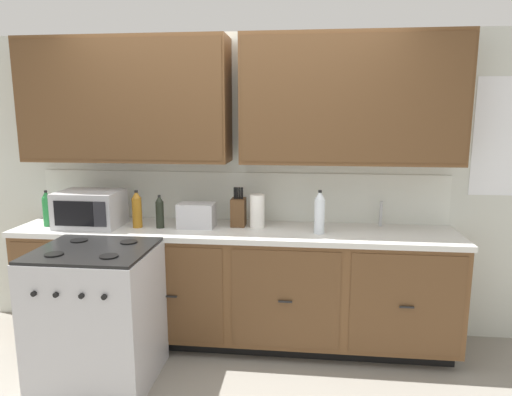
{
  "coord_description": "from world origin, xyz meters",
  "views": [
    {
      "loc": [
        0.55,
        -3.08,
        1.82
      ],
      "look_at": [
        0.18,
        0.27,
        1.19
      ],
      "focal_mm": 32.02,
      "sensor_mm": 36.0,
      "label": 1
    }
  ],
  "objects": [
    {
      "name": "bottle_amber",
      "position": [
        -0.75,
        0.26,
        1.08
      ],
      "size": [
        0.08,
        0.08,
        0.29
      ],
      "color": "#9E6619",
      "rests_on": "counter_run"
    },
    {
      "name": "bottle_green",
      "position": [
        -1.47,
        0.22,
        1.08
      ],
      "size": [
        0.07,
        0.07,
        0.29
      ],
      "color": "#237A38",
      "rests_on": "counter_run"
    },
    {
      "name": "counter_run",
      "position": [
        0.0,
        0.3,
        0.48
      ],
      "size": [
        3.4,
        0.64,
        0.94
      ],
      "color": "black",
      "rests_on": "ground_plane"
    },
    {
      "name": "bottle_dark",
      "position": [
        -0.57,
        0.26,
        1.07
      ],
      "size": [
        0.06,
        0.06,
        0.26
      ],
      "color": "black",
      "rests_on": "counter_run"
    },
    {
      "name": "sink_faucet",
      "position": [
        1.14,
        0.51,
        1.04
      ],
      "size": [
        0.02,
        0.02,
        0.2
      ],
      "primitive_type": "cylinder",
      "color": "#B2B5BA",
      "rests_on": "counter_run"
    },
    {
      "name": "bottle_clear",
      "position": [
        0.66,
        0.24,
        1.1
      ],
      "size": [
        0.08,
        0.08,
        0.32
      ],
      "color": "silver",
      "rests_on": "counter_run"
    },
    {
      "name": "wall_unit",
      "position": [
        0.0,
        0.49,
        1.67
      ],
      "size": [
        4.57,
        0.4,
        2.44
      ],
      "color": "silver",
      "rests_on": "ground_plane"
    },
    {
      "name": "paper_towel_roll",
      "position": [
        0.18,
        0.37,
        1.07
      ],
      "size": [
        0.12,
        0.12,
        0.26
      ],
      "primitive_type": "cylinder",
      "color": "white",
      "rests_on": "counter_run"
    },
    {
      "name": "toaster",
      "position": [
        -0.29,
        0.31,
        1.03
      ],
      "size": [
        0.28,
        0.18,
        0.19
      ],
      "color": "#B7B7BC",
      "rests_on": "counter_run"
    },
    {
      "name": "knife_block",
      "position": [
        0.03,
        0.39,
        1.05
      ],
      "size": [
        0.11,
        0.14,
        0.31
      ],
      "color": "#52361E",
      "rests_on": "counter_run"
    },
    {
      "name": "ground_plane",
      "position": [
        0.0,
        0.0,
        0.0
      ],
      "size": [
        8.43,
        8.43,
        0.0
      ],
      "primitive_type": "plane",
      "color": "gray"
    },
    {
      "name": "stove_range",
      "position": [
        -0.83,
        -0.33,
        0.47
      ],
      "size": [
        0.76,
        0.68,
        0.95
      ],
      "color": "#B7B7BC",
      "rests_on": "ground_plane"
    },
    {
      "name": "microwave",
      "position": [
        -1.13,
        0.25,
        1.08
      ],
      "size": [
        0.48,
        0.37,
        0.28
      ],
      "color": "#B7B7BC",
      "rests_on": "counter_run"
    }
  ]
}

